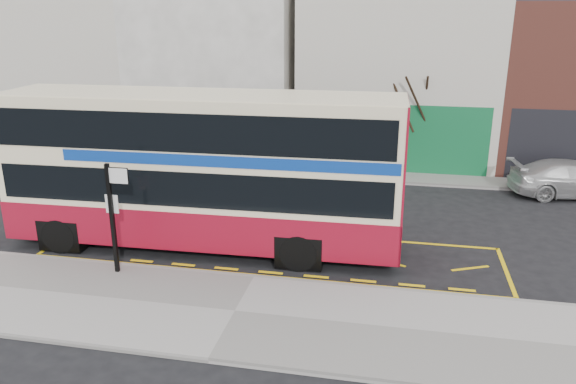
% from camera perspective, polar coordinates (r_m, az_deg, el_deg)
% --- Properties ---
extents(ground, '(120.00, 120.00, 0.00)m').
position_cam_1_polar(ground, '(16.21, -3.09, -8.38)').
color(ground, black).
rests_on(ground, ground).
extents(pavement, '(40.00, 4.00, 0.15)m').
position_cam_1_polar(pavement, '(14.23, -5.41, -12.15)').
color(pavement, '#A49F9B').
rests_on(pavement, ground).
extents(kerb, '(40.00, 0.15, 0.15)m').
position_cam_1_polar(kerb, '(15.85, -3.43, -8.73)').
color(kerb, gray).
rests_on(kerb, ground).
extents(far_pavement, '(50.00, 3.00, 0.15)m').
position_cam_1_polar(far_pavement, '(26.29, 2.80, 2.37)').
color(far_pavement, '#A49F9B').
rests_on(far_pavement, ground).
extents(road_markings, '(14.00, 3.40, 0.01)m').
position_cam_1_polar(road_markings, '(17.61, -1.80, -6.08)').
color(road_markings, yellow).
rests_on(road_markings, ground).
extents(terrace_far_left, '(8.00, 8.01, 10.80)m').
position_cam_1_polar(terrace_far_left, '(33.80, -19.85, 13.07)').
color(terrace_far_left, beige).
rests_on(terrace_far_left, ground).
extents(terrace_left, '(8.00, 8.01, 11.80)m').
position_cam_1_polar(terrace_left, '(30.49, -6.48, 14.49)').
color(terrace_left, white).
rests_on(terrace_left, ground).
extents(terrace_green_shop, '(9.00, 8.01, 11.30)m').
position_cam_1_polar(terrace_green_shop, '(29.09, 11.20, 13.60)').
color(terrace_green_shop, beige).
rests_on(terrace_green_shop, ground).
extents(double_decker_bus, '(12.19, 3.09, 4.85)m').
position_cam_1_polar(double_decker_bus, '(17.40, -8.55, 2.34)').
color(double_decker_bus, '#FBEBBF').
rests_on(double_decker_bus, ground).
extents(bus_stop_post, '(0.78, 0.13, 3.15)m').
position_cam_1_polar(bus_stop_post, '(16.03, -17.31, -1.63)').
color(bus_stop_post, black).
rests_on(bus_stop_post, pavement).
extents(car_silver, '(4.44, 2.29, 1.45)m').
position_cam_1_polar(car_silver, '(26.22, -15.99, 3.10)').
color(car_silver, '#B1B1B6').
rests_on(car_silver, ground).
extents(car_grey, '(3.97, 1.53, 1.29)m').
position_cam_1_polar(car_grey, '(24.36, 1.32, 2.49)').
color(car_grey, '#3B3F42').
rests_on(car_grey, ground).
extents(car_white, '(5.20, 2.73, 1.44)m').
position_cam_1_polar(car_white, '(25.24, 27.02, 1.20)').
color(car_white, beige).
rests_on(car_white, ground).
extents(street_tree_right, '(2.66, 2.66, 5.75)m').
position_cam_1_polar(street_tree_right, '(25.64, 12.33, 10.36)').
color(street_tree_right, black).
rests_on(street_tree_right, ground).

